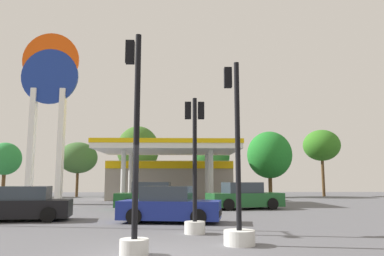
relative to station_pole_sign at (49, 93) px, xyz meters
The scene contains 15 objects.
gas_station 12.06m from the station_pole_sign, 31.62° to the left, with size 10.65×12.88×4.40m.
station_pole_sign is the anchor object (origin of this frame).
car_0 16.89m from the station_pole_sign, 51.90° to the right, with size 4.27×2.36×1.45m.
car_1 16.25m from the station_pole_sign, 20.17° to the right, with size 4.65×2.75×1.56m.
car_2 13.73m from the station_pole_sign, 74.29° to the right, with size 4.22×2.31×1.43m.
car_3 12.27m from the station_pole_sign, 32.42° to the right, with size 4.49×2.19×1.58m.
traffic_signal_0 19.35m from the station_pole_sign, 55.80° to the right, with size 0.66×0.69×4.39m.
traffic_signal_1 21.42m from the station_pole_sign, 64.74° to the right, with size 0.66×0.69×5.21m.
traffic_signal_2 21.73m from the station_pole_sign, 56.70° to the right, with size 0.82×0.82×4.94m.
tree_0 14.55m from the station_pole_sign, 125.75° to the left, with size 3.22×3.22×5.51m.
tree_1 12.54m from the station_pole_sign, 94.18° to the left, with size 3.95×3.95×5.62m.
tree_2 11.89m from the station_pole_sign, 60.90° to the left, with size 4.20×4.20×7.06m.
tree_3 17.37m from the station_pole_sign, 39.81° to the left, with size 3.75×3.75×5.62m.
tree_4 22.07m from the station_pole_sign, 29.28° to the left, with size 4.56×4.56×6.67m.
tree_5 27.82m from the station_pole_sign, 25.65° to the left, with size 3.89×3.89×7.06m.
Camera 1 is at (0.41, -8.57, 1.68)m, focal length 34.65 mm.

